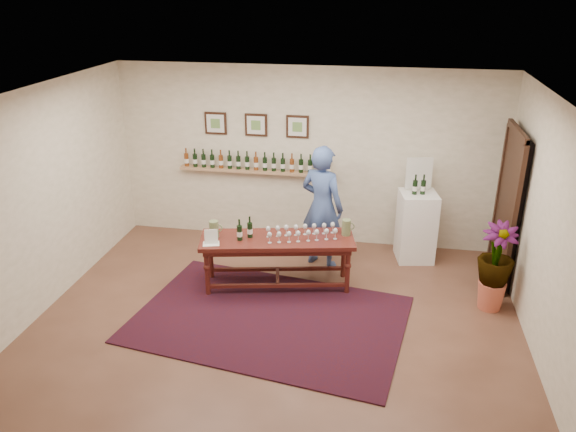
% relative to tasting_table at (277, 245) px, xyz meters
% --- Properties ---
extents(ground, '(6.00, 6.00, 0.00)m').
position_rel_tasting_table_xyz_m(ground, '(0.16, -0.88, -0.62)').
color(ground, brown).
rests_on(ground, ground).
extents(room_shell, '(6.00, 6.00, 6.00)m').
position_rel_tasting_table_xyz_m(room_shell, '(2.27, 0.98, 0.50)').
color(room_shell, '#F4E8CF').
rests_on(room_shell, ground).
extents(rug, '(3.61, 2.69, 0.02)m').
position_rel_tasting_table_xyz_m(rug, '(0.06, -0.86, -0.62)').
color(rug, '#480E0C').
rests_on(rug, ground).
extents(tasting_table, '(2.16, 1.05, 0.73)m').
position_rel_tasting_table_xyz_m(tasting_table, '(0.00, 0.00, 0.00)').
color(tasting_table, '#401510').
rests_on(tasting_table, ground).
extents(table_glasses, '(1.22, 0.64, 0.16)m').
position_rel_tasting_table_xyz_m(table_glasses, '(0.33, 0.06, 0.19)').
color(table_glasses, silver).
rests_on(table_glasses, tasting_table).
extents(table_bottles, '(0.34, 0.23, 0.33)m').
position_rel_tasting_table_xyz_m(table_bottles, '(-0.42, -0.10, 0.28)').
color(table_bottles, black).
rests_on(table_bottles, tasting_table).
extents(pitcher_left, '(0.18, 0.18, 0.23)m').
position_rel_tasting_table_xyz_m(pitcher_left, '(-0.85, -0.12, 0.23)').
color(pitcher_left, '#667347').
rests_on(pitcher_left, tasting_table).
extents(pitcher_right, '(0.16, 0.16, 0.22)m').
position_rel_tasting_table_xyz_m(pitcher_right, '(0.91, 0.26, 0.22)').
color(pitcher_right, '#667347').
rests_on(pitcher_right, tasting_table).
extents(menu_card, '(0.25, 0.21, 0.19)m').
position_rel_tasting_table_xyz_m(menu_card, '(-0.82, -0.32, 0.21)').
color(menu_card, silver).
rests_on(menu_card, tasting_table).
extents(display_pedestal, '(0.61, 0.61, 1.06)m').
position_rel_tasting_table_xyz_m(display_pedestal, '(1.90, 1.19, -0.09)').
color(display_pedestal, white).
rests_on(display_pedestal, ground).
extents(pedestal_bottles, '(0.27, 0.12, 0.26)m').
position_rel_tasting_table_xyz_m(pedestal_bottles, '(1.88, 1.17, 0.57)').
color(pedestal_bottles, black).
rests_on(pedestal_bottles, display_pedestal).
extents(info_sign, '(0.38, 0.09, 0.53)m').
position_rel_tasting_table_xyz_m(info_sign, '(1.87, 1.33, 0.70)').
color(info_sign, silver).
rests_on(info_sign, display_pedestal).
extents(potted_plant, '(0.54, 0.54, 1.02)m').
position_rel_tasting_table_xyz_m(potted_plant, '(2.83, -0.09, -0.03)').
color(potted_plant, '#C15940').
rests_on(potted_plant, ground).
extents(person, '(0.79, 0.67, 1.84)m').
position_rel_tasting_table_xyz_m(person, '(0.51, 0.76, 0.29)').
color(person, '#3A518A').
rests_on(person, ground).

